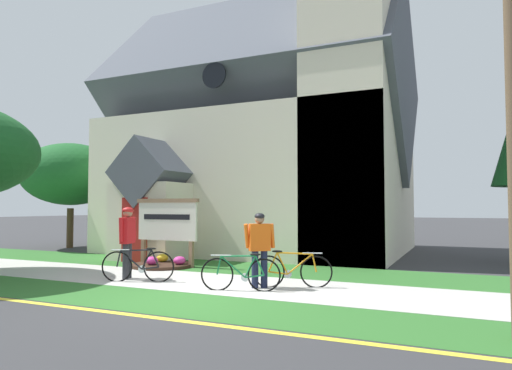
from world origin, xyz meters
name	(u,v)px	position (x,y,z in m)	size (l,w,h in m)	color
ground	(268,272)	(0.00, 4.00, 0.00)	(140.00, 140.00, 0.00)	#333335
sidewalk_slab	(136,277)	(-2.74, 1.78, 0.01)	(32.00, 2.65, 0.01)	#B7B5AD
grass_verge	(67,291)	(-2.74, -0.49, 0.00)	(32.00, 1.89, 0.01)	#2D6628
church_lawn	(192,265)	(-2.74, 4.44, 0.00)	(24.00, 2.67, 0.01)	#2D6628
curb_paint_stripe	(21,301)	(-2.74, -1.59, 0.00)	(28.00, 0.16, 0.01)	yellow
church_building	(268,136)	(-2.36, 9.60, 4.73)	(11.76, 10.13, 13.70)	beige
church_sign	(167,222)	(-3.28, 3.86, 1.35)	(2.24, 0.17, 2.04)	#7F6047
flower_bed	(162,264)	(-3.27, 3.62, 0.09)	(1.84, 1.84, 0.34)	#382319
bicycle_orange	(138,266)	(-2.19, 1.16, 0.39)	(1.64, 0.71, 0.84)	black
bicycle_blue	(292,270)	(1.44, 1.97, 0.38)	(1.67, 0.69, 0.84)	black
bicycle_silver	(241,273)	(0.59, 1.11, 0.37)	(1.65, 0.58, 0.82)	black
cyclist_in_orange_jersey	(260,244)	(0.82, 1.57, 0.97)	(0.58, 0.47, 1.66)	#191E38
cyclist_in_white_jersey	(128,236)	(-2.70, 1.37, 1.06)	(0.34, 0.72, 1.79)	#2D2D33
yard_deciduous_tree	(71,174)	(-10.86, 7.27, 3.23)	(4.29, 4.29, 4.60)	#4C3823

